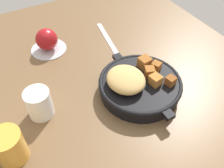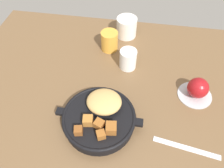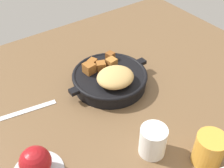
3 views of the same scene
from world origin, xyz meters
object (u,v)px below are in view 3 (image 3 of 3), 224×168
at_px(cast_iron_skillet, 110,78).
at_px(juice_glass_amber, 209,150).
at_px(butter_knife, 21,112).
at_px(white_creamer_pitcher, 153,141).
at_px(red_apple, 35,162).

relative_size(cast_iron_skillet, juice_glass_amber, 3.34).
bearing_deg(cast_iron_skillet, juice_glass_amber, 94.66).
distance_m(cast_iron_skillet, butter_knife, 0.27).
bearing_deg(white_creamer_pitcher, red_apple, -22.48).
height_order(cast_iron_skillet, red_apple, cast_iron_skillet).
bearing_deg(cast_iron_skillet, butter_knife, -9.94).
bearing_deg(juice_glass_amber, white_creamer_pitcher, -46.83).
xyz_separation_m(cast_iron_skillet, red_apple, (0.31, 0.16, 0.01)).
height_order(butter_knife, white_creamer_pitcher, white_creamer_pitcher).
bearing_deg(red_apple, white_creamer_pitcher, 157.52).
xyz_separation_m(butter_knife, juice_glass_amber, (-0.30, 0.40, 0.04)).
bearing_deg(butter_knife, juice_glass_amber, 135.48).
xyz_separation_m(cast_iron_skillet, butter_knife, (0.27, -0.05, -0.03)).
relative_size(red_apple, juice_glass_amber, 0.87).
distance_m(juice_glass_amber, white_creamer_pitcher, 0.13).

